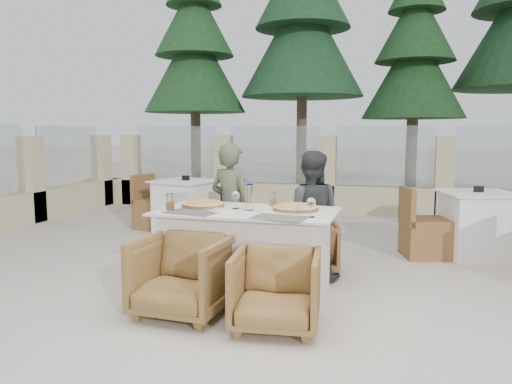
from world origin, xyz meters
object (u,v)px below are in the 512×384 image
(beer_glass_right, at_px, (273,199))
(beer_glass_left, at_px, (170,202))
(olive_dish, at_px, (220,209))
(diner_left, at_px, (231,208))
(armchair_near_right, at_px, (276,290))
(wine_glass_corner, at_px, (311,206))
(bg_table_b, at_px, (477,225))
(water_bottle, at_px, (250,195))
(bg_table_a, at_px, (186,207))
(pizza_left, at_px, (203,204))
(armchair_far_right, at_px, (309,246))
(pizza_right, at_px, (296,207))
(wine_glass_centre, at_px, (236,199))
(armchair_near_left, at_px, (183,276))
(armchair_far_left, at_px, (226,241))
(dining_table, at_px, (247,252))
(diner_right, at_px, (310,215))

(beer_glass_right, bearing_deg, beer_glass_left, -147.77)
(olive_dish, distance_m, diner_left, 0.79)
(olive_dish, bearing_deg, armchair_near_right, -41.45)
(wine_glass_corner, bearing_deg, bg_table_b, 54.61)
(water_bottle, bearing_deg, bg_table_a, 125.24)
(pizza_left, height_order, beer_glass_left, beer_glass_left)
(water_bottle, distance_m, beer_glass_left, 0.72)
(beer_glass_left, bearing_deg, beer_glass_right, 32.23)
(pizza_left, bearing_deg, armchair_far_right, 41.12)
(pizza_right, distance_m, wine_glass_centre, 0.55)
(wine_glass_corner, xyz_separation_m, bg_table_a, (-2.28, 2.60, -0.48))
(wine_glass_corner, distance_m, armchair_near_right, 0.78)
(pizza_right, xyz_separation_m, beer_glass_right, (-0.26, 0.21, 0.04))
(armchair_near_left, distance_m, diner_left, 1.32)
(diner_left, bearing_deg, armchair_near_right, 138.89)
(pizza_right, bearing_deg, armchair_far_right, 89.93)
(armchair_far_left, xyz_separation_m, bg_table_a, (-1.20, 1.66, 0.08))
(beer_glass_right, distance_m, bg_table_a, 2.79)
(water_bottle, distance_m, armchair_far_right, 1.14)
(bg_table_b, bearing_deg, beer_glass_left, -158.47)
(wine_glass_centre, bearing_deg, armchair_near_left, -107.11)
(beer_glass_right, height_order, diner_left, diner_left)
(wine_glass_corner, xyz_separation_m, bg_table_b, (1.59, 2.24, -0.48))
(wine_glass_centre, distance_m, armchair_far_left, 0.95)
(dining_table, relative_size, pizza_left, 4.01)
(wine_glass_corner, xyz_separation_m, diner_right, (-0.15, 0.83, -0.22))
(wine_glass_centre, bearing_deg, olive_dish, -111.98)
(armchair_far_left, distance_m, armchair_near_right, 1.72)
(wine_glass_centre, relative_size, olive_dish, 1.67)
(wine_glass_centre, distance_m, olive_dish, 0.23)
(beer_glass_right, height_order, bg_table_b, beer_glass_right)
(beer_glass_left, distance_m, armchair_far_left, 1.09)
(beer_glass_right, bearing_deg, bg_table_b, 39.73)
(wine_glass_corner, relative_size, beer_glass_left, 1.22)
(dining_table, height_order, diner_left, diner_left)
(water_bottle, xyz_separation_m, armchair_far_left, (-0.49, 0.72, -0.61))
(wine_glass_centre, height_order, olive_dish, wine_glass_centre)
(armchair_far_left, height_order, armchair_far_right, armchair_far_left)
(wine_glass_centre, distance_m, diner_right, 0.85)
(pizza_left, bearing_deg, beer_glass_left, -125.38)
(wine_glass_centre, xyz_separation_m, diner_right, (0.59, 0.57, -0.22))
(olive_dish, distance_m, armchair_far_right, 1.30)
(wine_glass_centre, bearing_deg, dining_table, -22.35)
(diner_right, bearing_deg, armchair_near_left, 53.33)
(diner_right, bearing_deg, bg_table_b, -145.40)
(beer_glass_left, relative_size, olive_dish, 1.38)
(armchair_near_left, bearing_deg, pizza_right, 48.74)
(wine_glass_corner, bearing_deg, olive_dish, 175.99)
(armchair_far_left, bearing_deg, diner_left, 110.61)
(olive_dish, distance_m, armchair_near_left, 0.70)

